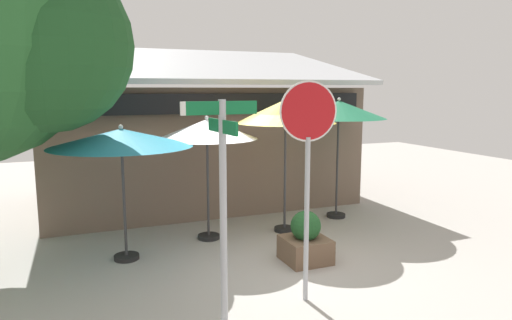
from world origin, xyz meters
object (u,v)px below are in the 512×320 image
object	(u,v)px
stop_sign	(308,149)
patio_umbrella_ivory_center	(207,130)
street_sign_post	(223,190)
patio_umbrella_mustard_right	(286,112)
patio_umbrella_teal_left	(121,139)
patio_umbrella_forest_green_far_right	(339,111)
sidewalk_planter	(305,241)

from	to	relation	value
stop_sign	patio_umbrella_ivory_center	size ratio (longest dim) A/B	1.25
street_sign_post	patio_umbrella_mustard_right	xyz separation A→B (m)	(2.44, 3.30, 0.75)
street_sign_post	patio_umbrella_teal_left	size ratio (longest dim) A/B	1.18
patio_umbrella_forest_green_far_right	patio_umbrella_teal_left	bearing A→B (deg)	-169.19
stop_sign	patio_umbrella_forest_green_far_right	xyz separation A→B (m)	(2.73, 3.55, 0.32)
patio_umbrella_teal_left	patio_umbrella_mustard_right	distance (m)	3.37
street_sign_post	patio_umbrella_teal_left	bearing A→B (deg)	106.96
patio_umbrella_ivory_center	street_sign_post	bearing A→B (deg)	-103.17
street_sign_post	stop_sign	world-z (taller)	stop_sign
stop_sign	sidewalk_planter	xyz separation A→B (m)	(0.71, 1.32, -1.82)
sidewalk_planter	stop_sign	bearing A→B (deg)	-118.25
stop_sign	patio_umbrella_forest_green_far_right	world-z (taller)	stop_sign
street_sign_post	stop_sign	bearing A→B (deg)	11.33
patio_umbrella_mustard_right	sidewalk_planter	distance (m)	2.78
stop_sign	patio_umbrella_ivory_center	distance (m)	3.20
patio_umbrella_teal_left	patio_umbrella_forest_green_far_right	distance (m)	5.02
stop_sign	patio_umbrella_forest_green_far_right	bearing A→B (deg)	52.41
street_sign_post	sidewalk_planter	xyz separation A→B (m)	(2.02, 1.59, -1.40)
street_sign_post	patio_umbrella_mustard_right	world-z (taller)	street_sign_post
patio_umbrella_mustard_right	sidewalk_planter	bearing A→B (deg)	-103.84
stop_sign	patio_umbrella_mustard_right	distance (m)	3.26
stop_sign	patio_umbrella_teal_left	world-z (taller)	stop_sign
street_sign_post	patio_umbrella_mustard_right	size ratio (longest dim) A/B	1.00
stop_sign	patio_umbrella_mustard_right	world-z (taller)	stop_sign
patio_umbrella_ivory_center	patio_umbrella_mustard_right	distance (m)	1.68
patio_umbrella_teal_left	sidewalk_planter	bearing A→B (deg)	-23.99
patio_umbrella_mustard_right	stop_sign	bearing A→B (deg)	-110.47
patio_umbrella_ivory_center	patio_umbrella_mustard_right	xyz separation A→B (m)	(1.64, -0.12, 0.33)
patio_umbrella_ivory_center	patio_umbrella_forest_green_far_right	world-z (taller)	patio_umbrella_forest_green_far_right
stop_sign	patio_umbrella_ivory_center	bearing A→B (deg)	99.18
patio_umbrella_mustard_right	patio_umbrella_forest_green_far_right	bearing A→B (deg)	17.91
sidewalk_planter	street_sign_post	bearing A→B (deg)	-141.90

